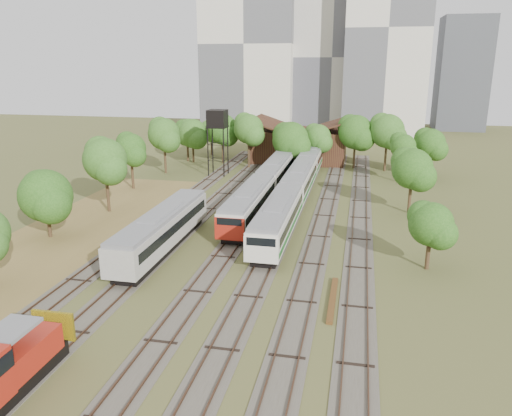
# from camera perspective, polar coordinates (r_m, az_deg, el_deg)

# --- Properties ---
(ground) EXTENTS (240.00, 240.00, 0.00)m
(ground) POSITION_cam_1_polar(r_m,az_deg,el_deg) (35.62, -5.24, -12.05)
(ground) COLOR #475123
(ground) RESTS_ON ground
(dry_grass_patch) EXTENTS (14.00, 60.00, 0.04)m
(dry_grass_patch) POSITION_cam_1_polar(r_m,az_deg,el_deg) (49.78, -22.71, -4.81)
(dry_grass_patch) COLOR brown
(dry_grass_patch) RESTS_ON ground
(tracks) EXTENTS (24.60, 80.00, 0.19)m
(tracks) POSITION_cam_1_polar(r_m,az_deg,el_deg) (58.31, 1.29, -0.48)
(tracks) COLOR #4C473D
(tracks) RESTS_ON ground
(railcar_red_set) EXTENTS (2.89, 34.58, 3.57)m
(railcar_red_set) POSITION_cam_1_polar(r_m,az_deg,el_deg) (62.86, 0.96, 2.51)
(railcar_red_set) COLOR black
(railcar_red_set) RESTS_ON ground
(railcar_green_set) EXTENTS (2.97, 52.08, 3.67)m
(railcar_green_set) POSITION_cam_1_polar(r_m,az_deg,el_deg) (65.96, 5.02, 3.16)
(railcar_green_set) COLOR black
(railcar_green_set) RESTS_ON ground
(railcar_rear) EXTENTS (2.84, 16.08, 3.50)m
(railcar_rear) POSITION_cam_1_polar(r_m,az_deg,el_deg) (89.24, 4.31, 6.57)
(railcar_rear) COLOR black
(railcar_rear) RESTS_ON ground
(old_grey_coach) EXTENTS (2.94, 18.00, 3.64)m
(old_grey_coach) POSITION_cam_1_polar(r_m,az_deg,el_deg) (47.10, -10.65, -2.41)
(old_grey_coach) COLOR black
(old_grey_coach) RESTS_ON ground
(water_tower) EXTENTS (2.89, 2.89, 10.01)m
(water_tower) POSITION_cam_1_polar(r_m,az_deg,el_deg) (76.93, -4.44, 9.96)
(water_tower) COLOR black
(water_tower) RESTS_ON ground
(rail_pile_far) EXTENTS (0.45, 7.26, 0.24)m
(rail_pile_far) POSITION_cam_1_polar(r_m,az_deg,el_deg) (37.75, 8.75, -10.25)
(rail_pile_far) COLOR brown
(rail_pile_far) RESTS_ON ground
(maintenance_shed) EXTENTS (16.45, 11.55, 7.58)m
(maintenance_shed) POSITION_cam_1_polar(r_m,az_deg,el_deg) (89.59, 5.02, 7.28)
(maintenance_shed) COLOR #331712
(maintenance_shed) RESTS_ON ground
(tree_band_left) EXTENTS (7.12, 70.97, 8.67)m
(tree_band_left) POSITION_cam_1_polar(r_m,az_deg,el_deg) (65.41, -15.00, 5.56)
(tree_band_left) COLOR #382616
(tree_band_left) RESTS_ON ground
(tree_band_far) EXTENTS (43.49, 10.37, 9.12)m
(tree_band_far) POSITION_cam_1_polar(r_m,az_deg,el_deg) (82.21, 5.21, 8.40)
(tree_band_far) COLOR #382616
(tree_band_far) RESTS_ON ground
(tree_band_right) EXTENTS (4.66, 36.20, 7.57)m
(tree_band_right) POSITION_cam_1_polar(r_m,az_deg,el_deg) (59.30, 17.50, 3.90)
(tree_band_right) COLOR #382616
(tree_band_right) RESTS_ON ground
(tower_left) EXTENTS (22.00, 16.00, 42.00)m
(tower_left) POSITION_cam_1_polar(r_m,az_deg,el_deg) (127.95, -0.58, 18.16)
(tower_left) COLOR beige
(tower_left) RESTS_ON ground
(tower_centre) EXTENTS (20.00, 18.00, 36.00)m
(tower_centre) POSITION_cam_1_polar(r_m,az_deg,el_deg) (130.11, 8.93, 16.62)
(tower_centre) COLOR #BBB5AA
(tower_centre) RESTS_ON ground
(tower_right) EXTENTS (18.00, 16.00, 48.00)m
(tower_right) POSITION_cam_1_polar(r_m,az_deg,el_deg) (122.17, 14.79, 19.15)
(tower_right) COLOR beige
(tower_right) RESTS_ON ground
(tower_far_right) EXTENTS (12.00, 12.00, 28.00)m
(tower_far_right) POSITION_cam_1_polar(r_m,az_deg,el_deg) (142.03, 22.49, 13.96)
(tower_far_right) COLOR #45484D
(tower_far_right) RESTS_ON ground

